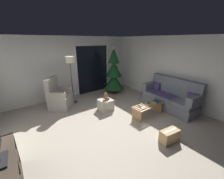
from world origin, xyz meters
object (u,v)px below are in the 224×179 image
object	(u,v)px
remote_black	(140,106)
remote_white	(143,108)
christmas_tree	(114,73)
armchair	(59,98)
remote_graphite	(149,103)
teddy_bear_chestnut	(106,97)
cell_phone	(156,101)
cardboard_box_taped_mid_floor	(169,136)
ottoman	(106,105)
couch	(170,97)
remote_silver	(147,105)
book_stack	(156,102)
coffee_table	(148,108)
floor_lamp	(70,64)

from	to	relation	value
remote_black	remote_white	xyz separation A→B (m)	(-0.01, -0.15, 0.00)
christmas_tree	armchair	distance (m)	2.59
remote_black	remote_graphite	world-z (taller)	same
teddy_bear_chestnut	armchair	bearing A→B (deg)	138.19
cell_phone	cardboard_box_taped_mid_floor	distance (m)	1.43
ottoman	remote_white	bearing A→B (deg)	-65.37
couch	remote_silver	world-z (taller)	couch
book_stack	remote_white	bearing A→B (deg)	-179.70
couch	cell_phone	world-z (taller)	couch
book_stack	cardboard_box_taped_mid_floor	world-z (taller)	book_stack
cell_phone	ottoman	size ratio (longest dim) A/B	0.33
couch	teddy_bear_chestnut	world-z (taller)	couch
remote_graphite	ottoman	world-z (taller)	remote_graphite
couch	remote_black	world-z (taller)	couch
book_stack	christmas_tree	bearing A→B (deg)	87.84
coffee_table	cell_phone	world-z (taller)	cell_phone
couch	cardboard_box_taped_mid_floor	bearing A→B (deg)	-147.45
cell_phone	floor_lamp	bearing A→B (deg)	101.51
remote_black	book_stack	size ratio (longest dim) A/B	0.63
coffee_table	floor_lamp	xyz separation A→B (m)	(-1.52, 2.44, 1.25)
cell_phone	coffee_table	bearing A→B (deg)	144.38
coffee_table	cell_phone	size ratio (longest dim) A/B	7.64
couch	book_stack	bearing A→B (deg)	177.24
remote_black	cardboard_box_taped_mid_floor	size ratio (longest dim) A/B	0.31
remote_graphite	floor_lamp	xyz separation A→B (m)	(-1.65, 2.35, 1.11)
remote_silver	remote_white	bearing A→B (deg)	10.81
couch	christmas_tree	xyz separation A→B (m)	(-0.65, 2.46, 0.52)
christmas_tree	teddy_bear_chestnut	xyz separation A→B (m)	(-1.29, -1.23, -0.41)
coffee_table	armchair	bearing A→B (deg)	133.05
remote_white	armchair	distance (m)	2.93
book_stack	christmas_tree	world-z (taller)	christmas_tree
couch	remote_white	size ratio (longest dim) A/B	12.62
remote_black	remote_white	distance (m)	0.15
coffee_table	book_stack	bearing A→B (deg)	-9.42
remote_silver	remote_graphite	distance (m)	0.18
coffee_table	teddy_bear_chestnut	size ratio (longest dim) A/B	3.86
remote_white	floor_lamp	xyz separation A→B (m)	(-1.21, 2.50, 1.11)
floor_lamp	remote_black	bearing A→B (deg)	-62.57
remote_silver	floor_lamp	bearing A→B (deg)	-64.41
cardboard_box_taped_mid_floor	remote_black	bearing A→B (deg)	77.96
couch	book_stack	size ratio (longest dim) A/B	8.01
remote_black	floor_lamp	xyz separation A→B (m)	(-1.22, 2.35, 1.11)
remote_graphite	armchair	distance (m)	3.12
floor_lamp	cardboard_box_taped_mid_floor	size ratio (longest dim) A/B	3.53
cell_phone	floor_lamp	xyz separation A→B (m)	(-1.85, 2.50, 1.04)
couch	teddy_bear_chestnut	distance (m)	2.30
book_stack	teddy_bear_chestnut	world-z (taller)	teddy_bear_chestnut
christmas_tree	cardboard_box_taped_mid_floor	distance (m)	3.73
remote_silver	ottoman	world-z (taller)	remote_silver
teddy_bear_chestnut	couch	bearing A→B (deg)	-32.37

